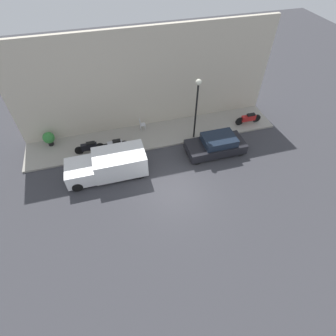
{
  "coord_description": "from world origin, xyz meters",
  "views": [
    {
      "loc": [
        -9.58,
        3.07,
        12.62
      ],
      "look_at": [
        1.4,
        0.05,
        0.6
      ],
      "focal_mm": 28.0,
      "sensor_mm": 36.0,
      "label": 1
    }
  ],
  "objects_px": {
    "parked_car": "(216,145)",
    "cafe_chair": "(142,124)",
    "delivery_van": "(108,165)",
    "streetlamp": "(197,99)",
    "potted_plant": "(49,138)",
    "motorcycle_red": "(249,118)",
    "scooter_silver": "(115,145)",
    "motorcycle_black": "(89,147)"
  },
  "relations": [
    {
      "from": "cafe_chair",
      "to": "motorcycle_red",
      "type": "bearing_deg",
      "value": -99.91
    },
    {
      "from": "parked_car",
      "to": "scooter_silver",
      "type": "xyz_separation_m",
      "value": [
        1.89,
        6.71,
        -0.04
      ]
    },
    {
      "from": "parked_car",
      "to": "motorcycle_red",
      "type": "xyz_separation_m",
      "value": [
        2.24,
        -3.63,
        -0.03
      ]
    },
    {
      "from": "motorcycle_black",
      "to": "scooter_silver",
      "type": "relative_size",
      "value": 1.07
    },
    {
      "from": "delivery_van",
      "to": "scooter_silver",
      "type": "bearing_deg",
      "value": -18.81
    },
    {
      "from": "parked_car",
      "to": "cafe_chair",
      "type": "distance_m",
      "value": 5.79
    },
    {
      "from": "streetlamp",
      "to": "motorcycle_red",
      "type": "bearing_deg",
      "value": -84.55
    },
    {
      "from": "scooter_silver",
      "to": "potted_plant",
      "type": "xyz_separation_m",
      "value": [
        1.77,
        4.41,
        0.15
      ]
    },
    {
      "from": "scooter_silver",
      "to": "cafe_chair",
      "type": "height_order",
      "value": "cafe_chair"
    },
    {
      "from": "cafe_chair",
      "to": "motorcycle_black",
      "type": "bearing_deg",
      "value": 110.83
    },
    {
      "from": "streetlamp",
      "to": "cafe_chair",
      "type": "distance_m",
      "value": 4.79
    },
    {
      "from": "scooter_silver",
      "to": "streetlamp",
      "type": "height_order",
      "value": "streetlamp"
    },
    {
      "from": "parked_car",
      "to": "motorcycle_black",
      "type": "height_order",
      "value": "parked_car"
    },
    {
      "from": "parked_car",
      "to": "cafe_chair",
      "type": "height_order",
      "value": "parked_car"
    },
    {
      "from": "motorcycle_red",
      "to": "streetlamp",
      "type": "xyz_separation_m",
      "value": [
        -0.44,
        4.61,
        2.74
      ]
    },
    {
      "from": "streetlamp",
      "to": "potted_plant",
      "type": "distance_m",
      "value": 10.63
    },
    {
      "from": "potted_plant",
      "to": "cafe_chair",
      "type": "distance_m",
      "value": 6.62
    },
    {
      "from": "motorcycle_red",
      "to": "cafe_chair",
      "type": "height_order",
      "value": "cafe_chair"
    },
    {
      "from": "motorcycle_black",
      "to": "motorcycle_red",
      "type": "bearing_deg",
      "value": -89.59
    },
    {
      "from": "motorcycle_red",
      "to": "potted_plant",
      "type": "distance_m",
      "value": 14.81
    },
    {
      "from": "cafe_chair",
      "to": "scooter_silver",
      "type": "bearing_deg",
      "value": 128.47
    },
    {
      "from": "delivery_van",
      "to": "cafe_chair",
      "type": "bearing_deg",
      "value": -37.46
    },
    {
      "from": "delivery_van",
      "to": "streetlamp",
      "type": "xyz_separation_m",
      "value": [
        1.94,
        -6.42,
        2.51
      ]
    },
    {
      "from": "scooter_silver",
      "to": "motorcycle_red",
      "type": "bearing_deg",
      "value": -88.11
    },
    {
      "from": "delivery_van",
      "to": "motorcycle_red",
      "type": "bearing_deg",
      "value": -77.84
    },
    {
      "from": "delivery_van",
      "to": "motorcycle_red",
      "type": "height_order",
      "value": "delivery_van"
    },
    {
      "from": "motorcycle_red",
      "to": "motorcycle_black",
      "type": "bearing_deg",
      "value": 90.41
    },
    {
      "from": "motorcycle_black",
      "to": "streetlamp",
      "type": "xyz_separation_m",
      "value": [
        -0.35,
        -7.47,
        2.75
      ]
    },
    {
      "from": "delivery_van",
      "to": "parked_car",
      "type": "bearing_deg",
      "value": -88.9
    },
    {
      "from": "motorcycle_red",
      "to": "cafe_chair",
      "type": "xyz_separation_m",
      "value": [
        1.42,
        8.12,
        0.06
      ]
    },
    {
      "from": "motorcycle_red",
      "to": "scooter_silver",
      "type": "bearing_deg",
      "value": 91.89
    },
    {
      "from": "motorcycle_black",
      "to": "cafe_chair",
      "type": "relative_size",
      "value": 2.21
    },
    {
      "from": "streetlamp",
      "to": "cafe_chair",
      "type": "bearing_deg",
      "value": 62.13
    },
    {
      "from": "motorcycle_red",
      "to": "cafe_chair",
      "type": "distance_m",
      "value": 8.25
    },
    {
      "from": "motorcycle_black",
      "to": "potted_plant",
      "type": "distance_m",
      "value": 3.07
    },
    {
      "from": "motorcycle_black",
      "to": "potted_plant",
      "type": "bearing_deg",
      "value": 60.41
    },
    {
      "from": "parked_car",
      "to": "cafe_chair",
      "type": "bearing_deg",
      "value": 50.9
    },
    {
      "from": "potted_plant",
      "to": "parked_car",
      "type": "bearing_deg",
      "value": -108.24
    },
    {
      "from": "streetlamp",
      "to": "cafe_chair",
      "type": "height_order",
      "value": "streetlamp"
    },
    {
      "from": "delivery_van",
      "to": "scooter_silver",
      "type": "height_order",
      "value": "delivery_van"
    },
    {
      "from": "delivery_van",
      "to": "streetlamp",
      "type": "bearing_deg",
      "value": -73.22
    },
    {
      "from": "streetlamp",
      "to": "potted_plant",
      "type": "relative_size",
      "value": 4.35
    }
  ]
}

